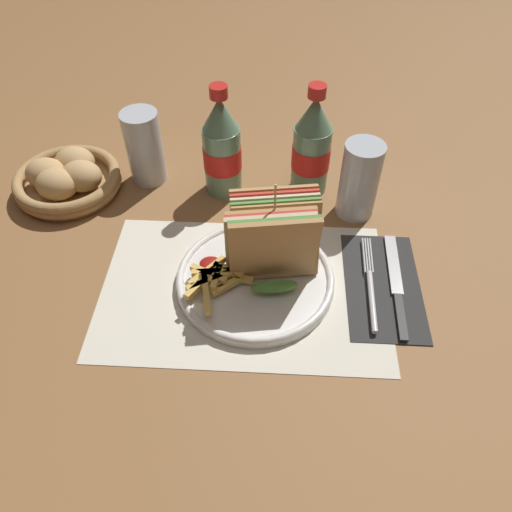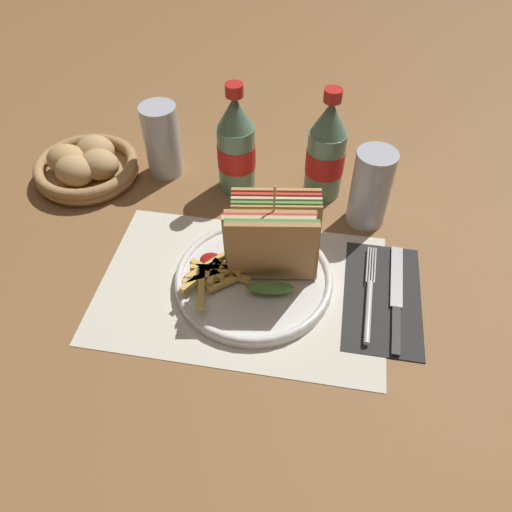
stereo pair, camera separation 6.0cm
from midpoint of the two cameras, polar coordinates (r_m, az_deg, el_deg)
The scene contains 14 objects.
ground_plane at distance 0.78m, azimuth -0.77°, elevation -2.53°, with size 4.00×4.00×0.00m, color olive.
placemat at distance 0.77m, azimuth -3.60°, elevation -3.82°, with size 0.44×0.29×0.00m.
plate_main at distance 0.77m, azimuth -2.30°, elevation -2.70°, with size 0.24×0.24×0.02m.
club_sandwich at distance 0.72m, azimuth -0.31°, elevation 1.72°, with size 0.14×0.11×0.17m.
fries_pile at distance 0.74m, azimuth -7.12°, elevation -2.65°, with size 0.10×0.11×0.02m.
ketchup_blob at distance 0.77m, azimuth -7.42°, elevation -1.12°, with size 0.04×0.03×0.01m.
napkin at distance 0.79m, azimuth 12.19°, elevation -3.34°, with size 0.12×0.21×0.00m.
fork at distance 0.77m, azimuth 10.86°, elevation -4.03°, with size 0.02×0.19×0.01m.
knife at distance 0.79m, azimuth 13.69°, elevation -3.34°, with size 0.02×0.21×0.00m.
coke_bottle_near at distance 0.89m, azimuth -5.88°, elevation 12.07°, with size 0.07×0.07×0.21m.
coke_bottle_far at distance 0.89m, azimuth 4.44°, elevation 12.17°, with size 0.07×0.07×0.21m.
glass_near at distance 0.86m, azimuth 9.70°, elevation 7.97°, with size 0.07×0.07×0.14m.
glass_far at distance 0.95m, azimuth -14.43°, elevation 11.88°, with size 0.07×0.07×0.14m.
bread_basket at distance 0.99m, azimuth -22.44°, elevation 8.10°, with size 0.19×0.19×0.07m.
Camera 1 is at (0.01, -0.51, 0.59)m, focal length 35.00 mm.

